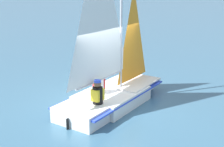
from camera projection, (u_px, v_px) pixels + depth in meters
name	position (u px, v px, depth m)	size (l,w,h in m)	color
ground_plane	(112.00, 104.00, 10.27)	(260.00, 260.00, 0.00)	#38607A
sailboat_main	(111.00, 83.00, 10.01)	(4.14, 4.06, 5.54)	white
sailor_helm	(99.00, 88.00, 9.94)	(0.43, 0.42, 1.16)	black
sailor_crew	(98.00, 98.00, 9.07)	(0.43, 0.42, 1.16)	black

